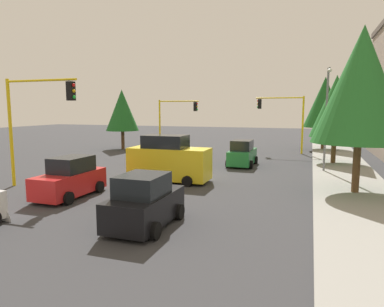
{
  "coord_description": "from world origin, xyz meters",
  "views": [
    {
      "loc": [
        20.8,
        8.27,
        4.31
      ],
      "look_at": [
        -1.95,
        0.42,
        1.2
      ],
      "focal_mm": 32.27,
      "sensor_mm": 36.0,
      "label": 1
    }
  ],
  "objects_px": {
    "traffic_signal_far_right": "(175,114)",
    "delivery_van_yellow": "(169,160)",
    "tree_roadside_mid": "(336,106)",
    "tree_opposite_side": "(122,110)",
    "car_black": "(145,203)",
    "car_orange": "(158,154)",
    "tree_roadside_far": "(325,102)",
    "street_lamp_curbside": "(327,108)",
    "tree_roadside_near": "(361,85)",
    "car_red": "(70,179)",
    "traffic_signal_near_right": "(35,111)",
    "traffic_signal_far_left": "(283,113)",
    "car_green": "(242,154)"
  },
  "relations": [
    {
      "from": "tree_roadside_near",
      "to": "car_orange",
      "type": "distance_m",
      "value": 15.07
    },
    {
      "from": "traffic_signal_far_left",
      "to": "car_red",
      "type": "xyz_separation_m",
      "value": [
        20.98,
        -8.53,
        -3.03
      ]
    },
    {
      "from": "tree_roadside_mid",
      "to": "car_orange",
      "type": "relative_size",
      "value": 1.9
    },
    {
      "from": "tree_opposite_side",
      "to": "delivery_van_yellow",
      "type": "xyz_separation_m",
      "value": [
        14.0,
        11.32,
        -2.88
      ]
    },
    {
      "from": "delivery_van_yellow",
      "to": "car_red",
      "type": "distance_m",
      "value": 5.91
    },
    {
      "from": "tree_roadside_mid",
      "to": "delivery_van_yellow",
      "type": "distance_m",
      "value": 14.29
    },
    {
      "from": "traffic_signal_far_left",
      "to": "delivery_van_yellow",
      "type": "height_order",
      "value": "traffic_signal_far_left"
    },
    {
      "from": "traffic_signal_far_right",
      "to": "car_orange",
      "type": "xyz_separation_m",
      "value": [
        10.72,
        2.78,
        -2.87
      ]
    },
    {
      "from": "tree_roadside_mid",
      "to": "delivery_van_yellow",
      "type": "xyz_separation_m",
      "value": [
        10.0,
        -9.68,
        -3.23
      ]
    },
    {
      "from": "tree_roadside_near",
      "to": "tree_roadside_mid",
      "type": "bearing_deg",
      "value": -177.14
    },
    {
      "from": "traffic_signal_far_right",
      "to": "tree_opposite_side",
      "type": "relative_size",
      "value": 0.83
    },
    {
      "from": "traffic_signal_far_right",
      "to": "tree_roadside_mid",
      "type": "relative_size",
      "value": 0.77
    },
    {
      "from": "traffic_signal_far_right",
      "to": "street_lamp_curbside",
      "type": "height_order",
      "value": "street_lamp_curbside"
    },
    {
      "from": "tree_opposite_side",
      "to": "car_green",
      "type": "distance_m",
      "value": 16.28
    },
    {
      "from": "tree_roadside_mid",
      "to": "car_orange",
      "type": "bearing_deg",
      "value": -69.84
    },
    {
      "from": "tree_roadside_far",
      "to": "tree_opposite_side",
      "type": "bearing_deg",
      "value": -73.69
    },
    {
      "from": "tree_opposite_side",
      "to": "car_orange",
      "type": "distance_m",
      "value": 12.37
    },
    {
      "from": "traffic_signal_far_right",
      "to": "traffic_signal_far_left",
      "type": "bearing_deg",
      "value": 90.0
    },
    {
      "from": "tree_opposite_side",
      "to": "tree_roadside_mid",
      "type": "relative_size",
      "value": 0.92
    },
    {
      "from": "tree_roadside_far",
      "to": "tree_roadside_mid",
      "type": "distance_m",
      "value": 10.02
    },
    {
      "from": "traffic_signal_near_right",
      "to": "traffic_signal_far_left",
      "type": "xyz_separation_m",
      "value": [
        -20.0,
        11.41,
        -0.27
      ]
    },
    {
      "from": "traffic_signal_far_right",
      "to": "tree_roadside_far",
      "type": "xyz_separation_m",
      "value": [
        -4.0,
        15.14,
        1.24
      ]
    },
    {
      "from": "traffic_signal_far_right",
      "to": "car_green",
      "type": "xyz_separation_m",
      "value": [
        8.88,
        9.02,
        -2.87
      ]
    },
    {
      "from": "traffic_signal_near_right",
      "to": "car_red",
      "type": "relative_size",
      "value": 1.52
    },
    {
      "from": "tree_roadside_far",
      "to": "tree_roadside_near",
      "type": "distance_m",
      "value": 20.03
    },
    {
      "from": "tree_opposite_side",
      "to": "car_orange",
      "type": "relative_size",
      "value": 1.76
    },
    {
      "from": "street_lamp_curbside",
      "to": "car_orange",
      "type": "relative_size",
      "value": 1.93
    },
    {
      "from": "tree_roadside_mid",
      "to": "car_green",
      "type": "distance_m",
      "value": 8.07
    },
    {
      "from": "tree_roadside_near",
      "to": "tree_roadside_mid",
      "type": "height_order",
      "value": "tree_roadside_near"
    },
    {
      "from": "traffic_signal_far_left",
      "to": "car_red",
      "type": "distance_m",
      "value": 22.85
    },
    {
      "from": "traffic_signal_far_right",
      "to": "car_black",
      "type": "distance_m",
      "value": 25.27
    },
    {
      "from": "car_red",
      "to": "traffic_signal_near_right",
      "type": "bearing_deg",
      "value": -108.71
    },
    {
      "from": "car_black",
      "to": "car_orange",
      "type": "xyz_separation_m",
      "value": [
        -13.0,
        -5.46,
        -0.0
      ]
    },
    {
      "from": "traffic_signal_far_left",
      "to": "tree_roadside_far",
      "type": "bearing_deg",
      "value": 136.29
    },
    {
      "from": "tree_opposite_side",
      "to": "car_green",
      "type": "height_order",
      "value": "tree_opposite_side"
    },
    {
      "from": "car_red",
      "to": "car_green",
      "type": "xyz_separation_m",
      "value": [
        -12.09,
        6.24,
        -0.0
      ]
    },
    {
      "from": "tree_roadside_near",
      "to": "car_red",
      "type": "xyz_separation_m",
      "value": [
        4.98,
        -13.36,
        -4.57
      ]
    },
    {
      "from": "traffic_signal_near_right",
      "to": "delivery_van_yellow",
      "type": "relative_size",
      "value": 1.24
    },
    {
      "from": "car_orange",
      "to": "car_red",
      "type": "relative_size",
      "value": 0.92
    },
    {
      "from": "traffic_signal_near_right",
      "to": "car_green",
      "type": "bearing_deg",
      "value": 140.63
    },
    {
      "from": "tree_roadside_near",
      "to": "car_orange",
      "type": "relative_size",
      "value": 2.3
    },
    {
      "from": "tree_roadside_mid",
      "to": "car_orange",
      "type": "xyz_separation_m",
      "value": [
        4.72,
        -12.86,
        -3.62
      ]
    },
    {
      "from": "traffic_signal_far_right",
      "to": "tree_opposite_side",
      "type": "xyz_separation_m",
      "value": [
        2.0,
        -5.36,
        0.4
      ]
    },
    {
      "from": "tree_opposite_side",
      "to": "car_orange",
      "type": "height_order",
      "value": "tree_opposite_side"
    },
    {
      "from": "tree_roadside_mid",
      "to": "car_red",
      "type": "bearing_deg",
      "value": -40.65
    },
    {
      "from": "tree_opposite_side",
      "to": "tree_roadside_far",
      "type": "xyz_separation_m",
      "value": [
        -6.0,
        20.5,
        0.84
      ]
    },
    {
      "from": "delivery_van_yellow",
      "to": "street_lamp_curbside",
      "type": "bearing_deg",
      "value": 122.27
    },
    {
      "from": "traffic_signal_far_right",
      "to": "tree_opposite_side",
      "type": "bearing_deg",
      "value": -69.55
    },
    {
      "from": "traffic_signal_far_right",
      "to": "delivery_van_yellow",
      "type": "xyz_separation_m",
      "value": [
        16.0,
        5.95,
        -2.48
      ]
    },
    {
      "from": "traffic_signal_far_right",
      "to": "car_orange",
      "type": "bearing_deg",
      "value": 14.53
    }
  ]
}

